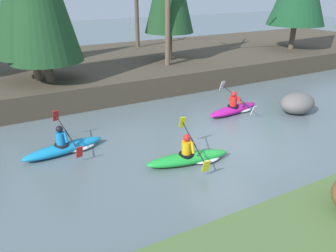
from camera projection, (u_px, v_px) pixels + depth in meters
The scene contains 7 objects.
ground_plane at pixel (232, 145), 11.50m from camera, with size 90.00×90.00×0.00m, color slate.
riverbank_far at pixel (120, 66), 20.16m from camera, with size 44.00×10.65×1.07m.
bare_tree_mid_upstream at pixel (137, 12), 22.44m from camera, with size 2.77×2.74×4.95m.
kayaker_lead at pixel (235, 108), 14.34m from camera, with size 2.80×2.07×1.20m.
kayaker_middle at pixel (191, 157), 10.32m from camera, with size 2.80×2.07×1.20m.
kayaker_trailing at pixel (67, 147), 10.97m from camera, with size 2.80×2.07×1.20m.
boulder_midstream at pixel (297, 103), 14.20m from camera, with size 1.60×1.25×0.91m.
Camera 1 is at (-6.84, -7.99, 5.22)m, focal length 35.00 mm.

